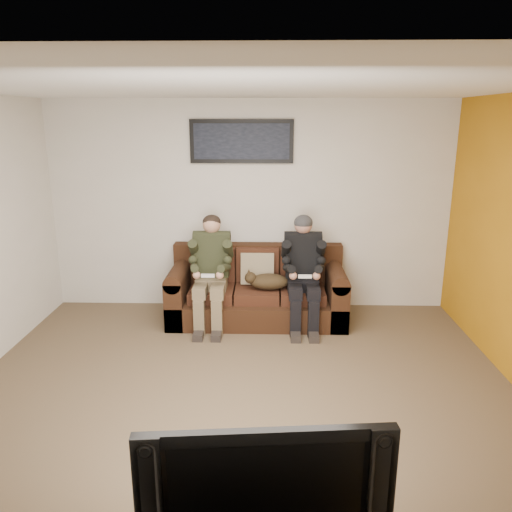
{
  "coord_description": "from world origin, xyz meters",
  "views": [
    {
      "loc": [
        0.24,
        -3.92,
        2.37
      ],
      "look_at": [
        0.1,
        1.2,
        0.95
      ],
      "focal_mm": 35.0,
      "sensor_mm": 36.0,
      "label": 1
    }
  ],
  "objects_px": {
    "framed_poster": "(242,141)",
    "television": "(264,477)",
    "sofa": "(257,292)",
    "cat": "(268,281)",
    "person_left": "(211,265)",
    "person_right": "(303,265)"
  },
  "relations": [
    {
      "from": "framed_poster",
      "to": "television",
      "type": "bearing_deg",
      "value": -85.62
    },
    {
      "from": "television",
      "to": "sofa",
      "type": "bearing_deg",
      "value": 86.73
    },
    {
      "from": "cat",
      "to": "framed_poster",
      "type": "height_order",
      "value": "framed_poster"
    },
    {
      "from": "person_left",
      "to": "person_right",
      "type": "bearing_deg",
      "value": 0.02
    },
    {
      "from": "person_left",
      "to": "cat",
      "type": "bearing_deg",
      "value": -0.37
    },
    {
      "from": "person_left",
      "to": "television",
      "type": "distance_m",
      "value": 3.66
    },
    {
      "from": "sofa",
      "to": "framed_poster",
      "type": "bearing_deg",
      "value": 117.08
    },
    {
      "from": "television",
      "to": "framed_poster",
      "type": "bearing_deg",
      "value": 89.3
    },
    {
      "from": "cat",
      "to": "person_left",
      "type": "bearing_deg",
      "value": 179.63
    },
    {
      "from": "cat",
      "to": "framed_poster",
      "type": "bearing_deg",
      "value": 119.7
    },
    {
      "from": "person_right",
      "to": "television",
      "type": "height_order",
      "value": "person_right"
    },
    {
      "from": "framed_poster",
      "to": "television",
      "type": "relative_size",
      "value": 1.08
    },
    {
      "from": "sofa",
      "to": "framed_poster",
      "type": "distance_m",
      "value": 1.83
    },
    {
      "from": "person_right",
      "to": "framed_poster",
      "type": "height_order",
      "value": "framed_poster"
    },
    {
      "from": "sofa",
      "to": "television",
      "type": "bearing_deg",
      "value": -88.19
    },
    {
      "from": "cat",
      "to": "sofa",
      "type": "bearing_deg",
      "value": 124.95
    },
    {
      "from": "sofa",
      "to": "television",
      "type": "distance_m",
      "value": 3.8
    },
    {
      "from": "person_right",
      "to": "framed_poster",
      "type": "distance_m",
      "value": 1.67
    },
    {
      "from": "sofa",
      "to": "person_right",
      "type": "height_order",
      "value": "person_right"
    },
    {
      "from": "person_right",
      "to": "cat",
      "type": "height_order",
      "value": "person_right"
    },
    {
      "from": "cat",
      "to": "person_right",
      "type": "bearing_deg",
      "value": 0.65
    },
    {
      "from": "cat",
      "to": "framed_poster",
      "type": "relative_size",
      "value": 0.53
    }
  ]
}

